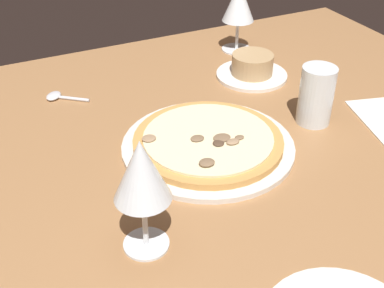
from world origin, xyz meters
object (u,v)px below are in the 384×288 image
object	(u,v)px
spoon	(58,96)
wine_glass_near	(239,4)
ramekin_on_saucer	(252,68)
wine_glass_far	(141,174)
water_glass	(316,98)
pizza_main	(208,143)

from	to	relation	value
spoon	wine_glass_near	bearing A→B (deg)	7.02
ramekin_on_saucer	wine_glass_far	world-z (taller)	wine_glass_far
ramekin_on_saucer	wine_glass_near	xyz separation A→B (cm)	(4.42, 14.64, 9.58)
ramekin_on_saucer	spoon	size ratio (longest dim) A/B	1.82
water_glass	spoon	distance (cm)	52.77
pizza_main	wine_glass_far	world-z (taller)	wine_glass_far
pizza_main	wine_glass_near	xyz separation A→B (cm)	(26.59, 36.01, 10.57)
pizza_main	wine_glass_near	bearing A→B (deg)	53.55
pizza_main	water_glass	xyz separation A→B (cm)	(22.71, -0.53, 3.93)
wine_glass_far	spoon	xyz separation A→B (cm)	(-1.08, 47.89, -12.14)
spoon	water_glass	bearing A→B (deg)	-35.88
wine_glass_far	wine_glass_near	world-z (taller)	wine_glass_far
ramekin_on_saucer	water_glass	size ratio (longest dim) A/B	1.40
pizza_main	wine_glass_far	xyz separation A→B (cm)	(-18.81, -17.60, 11.41)
spoon	wine_glass_far	bearing A→B (deg)	-88.71
ramekin_on_saucer	pizza_main	bearing A→B (deg)	-136.05
spoon	ramekin_on_saucer	bearing A→B (deg)	-11.96
ramekin_on_saucer	water_glass	world-z (taller)	water_glass
ramekin_on_saucer	spoon	distance (cm)	43.03
wine_glass_near	spoon	size ratio (longest dim) A/B	1.94
wine_glass_far	spoon	size ratio (longest dim) A/B	2.01
ramekin_on_saucer	water_glass	xyz separation A→B (cm)	(0.54, -21.90, 2.93)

